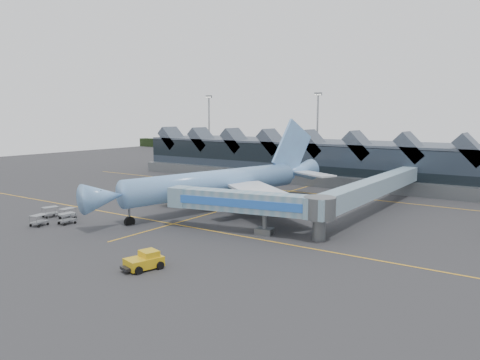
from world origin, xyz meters
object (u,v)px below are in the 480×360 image
Objects in this scene: main_airliner at (223,182)px; jet_bridge at (258,204)px; pushback_tug at (144,261)px; fuel_truck at (187,190)px.

main_airliner is 17.84m from jet_bridge.
jet_bridge is at bearing 99.90° from pushback_tug.
pushback_tug is (22.32, -32.24, -1.11)m from fuel_truck.
main_airliner is 10.71m from fuel_truck.
fuel_truck is at bearing 140.23° from pushback_tug.
pushback_tug is at bearing -106.47° from jet_bridge.
jet_bridge reaches higher than fuel_truck.
fuel_truck reaches higher than pushback_tug.
main_airliner reaches higher than jet_bridge.
pushback_tug is (-1.87, -18.99, -3.20)m from jet_bridge.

